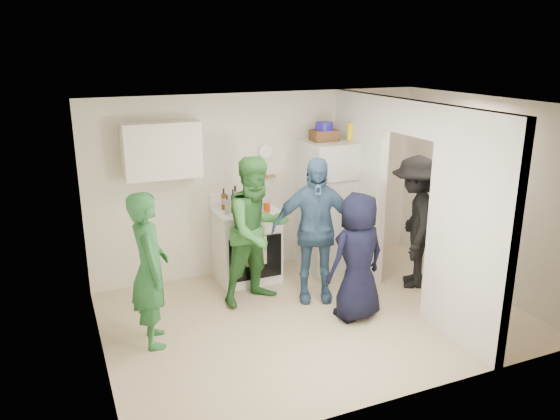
# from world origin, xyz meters

# --- Properties ---
(floor) EXTENTS (4.80, 4.80, 0.00)m
(floor) POSITION_xyz_m (0.00, 0.00, 0.00)
(floor) COLOR tan
(floor) RESTS_ON ground
(wall_back) EXTENTS (4.80, 0.00, 4.80)m
(wall_back) POSITION_xyz_m (0.00, 1.70, 1.25)
(wall_back) COLOR silver
(wall_back) RESTS_ON floor
(wall_front) EXTENTS (4.80, 0.00, 4.80)m
(wall_front) POSITION_xyz_m (0.00, -1.70, 1.25)
(wall_front) COLOR silver
(wall_front) RESTS_ON floor
(wall_left) EXTENTS (0.00, 3.40, 3.40)m
(wall_left) POSITION_xyz_m (-2.40, 0.00, 1.25)
(wall_left) COLOR silver
(wall_left) RESTS_ON floor
(wall_right) EXTENTS (0.00, 3.40, 3.40)m
(wall_right) POSITION_xyz_m (2.40, 0.00, 1.25)
(wall_right) COLOR silver
(wall_right) RESTS_ON floor
(ceiling) EXTENTS (4.80, 4.80, 0.00)m
(ceiling) POSITION_xyz_m (0.00, 0.00, 2.50)
(ceiling) COLOR white
(ceiling) RESTS_ON wall_back
(partition_pier_back) EXTENTS (0.12, 1.20, 2.50)m
(partition_pier_back) POSITION_xyz_m (1.20, 1.10, 1.25)
(partition_pier_back) COLOR silver
(partition_pier_back) RESTS_ON floor
(partition_pier_front) EXTENTS (0.12, 1.20, 2.50)m
(partition_pier_front) POSITION_xyz_m (1.20, -1.10, 1.25)
(partition_pier_front) COLOR silver
(partition_pier_front) RESTS_ON floor
(partition_header) EXTENTS (0.12, 1.00, 0.40)m
(partition_header) POSITION_xyz_m (1.20, 0.00, 2.30)
(partition_header) COLOR silver
(partition_header) RESTS_ON partition_pier_back
(stove) EXTENTS (0.83, 0.70, 0.99)m
(stove) POSITION_xyz_m (-0.36, 1.37, 0.50)
(stove) COLOR white
(stove) RESTS_ON floor
(upper_cabinet) EXTENTS (0.95, 0.34, 0.70)m
(upper_cabinet) POSITION_xyz_m (-1.40, 1.52, 1.85)
(upper_cabinet) COLOR silver
(upper_cabinet) RESTS_ON wall_back
(fridge) EXTENTS (0.76, 0.74, 1.84)m
(fridge) POSITION_xyz_m (0.90, 1.34, 0.92)
(fridge) COLOR silver
(fridge) RESTS_ON floor
(wicker_basket) EXTENTS (0.35, 0.25, 0.15)m
(wicker_basket) POSITION_xyz_m (0.80, 1.39, 1.91)
(wicker_basket) COLOR brown
(wicker_basket) RESTS_ON fridge
(blue_bowl) EXTENTS (0.24, 0.24, 0.11)m
(blue_bowl) POSITION_xyz_m (0.80, 1.39, 2.04)
(blue_bowl) COLOR #1F1698
(blue_bowl) RESTS_ON wicker_basket
(yellow_cup_stack_top) EXTENTS (0.09, 0.09, 0.25)m
(yellow_cup_stack_top) POSITION_xyz_m (1.12, 1.24, 1.96)
(yellow_cup_stack_top) COLOR yellow
(yellow_cup_stack_top) RESTS_ON fridge
(wall_clock) EXTENTS (0.22, 0.02, 0.22)m
(wall_clock) POSITION_xyz_m (0.05, 1.68, 1.70)
(wall_clock) COLOR white
(wall_clock) RESTS_ON wall_back
(spice_shelf) EXTENTS (0.35, 0.08, 0.03)m
(spice_shelf) POSITION_xyz_m (0.00, 1.65, 1.35)
(spice_shelf) COLOR olive
(spice_shelf) RESTS_ON wall_back
(nook_window) EXTENTS (0.03, 0.70, 0.80)m
(nook_window) POSITION_xyz_m (2.38, 0.20, 1.65)
(nook_window) COLOR black
(nook_window) RESTS_ON wall_right
(nook_window_frame) EXTENTS (0.04, 0.76, 0.86)m
(nook_window_frame) POSITION_xyz_m (2.36, 0.20, 1.65)
(nook_window_frame) COLOR white
(nook_window_frame) RESTS_ON wall_right
(nook_valance) EXTENTS (0.04, 0.82, 0.18)m
(nook_valance) POSITION_xyz_m (2.34, 0.20, 2.00)
(nook_valance) COLOR white
(nook_valance) RESTS_ON wall_right
(yellow_cup_stack_stove) EXTENTS (0.09, 0.09, 0.25)m
(yellow_cup_stack_stove) POSITION_xyz_m (-0.48, 1.15, 1.12)
(yellow_cup_stack_stove) COLOR gold
(yellow_cup_stack_stove) RESTS_ON stove
(red_cup) EXTENTS (0.09, 0.09, 0.12)m
(red_cup) POSITION_xyz_m (-0.14, 1.17, 1.05)
(red_cup) COLOR #BC330C
(red_cup) RESTS_ON stove
(person_green_left) EXTENTS (0.44, 0.64, 1.69)m
(person_green_left) POSITION_xyz_m (-1.86, 0.18, 0.85)
(person_green_left) COLOR #30793B
(person_green_left) RESTS_ON floor
(person_green_center) EXTENTS (1.04, 0.90, 1.85)m
(person_green_center) POSITION_xyz_m (-0.46, 0.69, 0.92)
(person_green_center) COLOR #347635
(person_green_center) RESTS_ON floor
(person_denim) EXTENTS (1.16, 0.80, 1.83)m
(person_denim) POSITION_xyz_m (0.21, 0.47, 0.91)
(person_denim) COLOR #38567B
(person_denim) RESTS_ON floor
(person_navy) EXTENTS (0.81, 0.59, 1.52)m
(person_navy) POSITION_xyz_m (0.44, -0.18, 0.76)
(person_navy) COLOR black
(person_navy) RESTS_ON floor
(person_nook) EXTENTS (1.16, 1.31, 1.76)m
(person_nook) POSITION_xyz_m (1.61, 0.33, 0.88)
(person_nook) COLOR black
(person_nook) RESTS_ON floor
(bottle_a) EXTENTS (0.07, 0.07, 0.29)m
(bottle_a) POSITION_xyz_m (-0.62, 1.50, 1.14)
(bottle_a) COLOR brown
(bottle_a) RESTS_ON stove
(bottle_b) EXTENTS (0.06, 0.06, 0.32)m
(bottle_b) POSITION_xyz_m (-0.56, 1.30, 1.15)
(bottle_b) COLOR #1D581E
(bottle_b) RESTS_ON stove
(bottle_c) EXTENTS (0.08, 0.08, 0.30)m
(bottle_c) POSITION_xyz_m (-0.46, 1.52, 1.15)
(bottle_c) COLOR #9EA7AB
(bottle_c) RESTS_ON stove
(bottle_d) EXTENTS (0.07, 0.07, 0.25)m
(bottle_d) POSITION_xyz_m (-0.34, 1.31, 1.12)
(bottle_d) COLOR #602A10
(bottle_d) RESTS_ON stove
(bottle_e) EXTENTS (0.08, 0.08, 0.28)m
(bottle_e) POSITION_xyz_m (-0.25, 1.55, 1.14)
(bottle_e) COLOR gray
(bottle_e) RESTS_ON stove
(bottle_f) EXTENTS (0.06, 0.06, 0.33)m
(bottle_f) POSITION_xyz_m (-0.19, 1.38, 1.16)
(bottle_f) COLOR #123221
(bottle_f) RESTS_ON stove
(bottle_g) EXTENTS (0.06, 0.06, 0.30)m
(bottle_g) POSITION_xyz_m (-0.10, 1.52, 1.15)
(bottle_g) COLOR olive
(bottle_g) RESTS_ON stove
(bottle_h) EXTENTS (0.06, 0.06, 0.27)m
(bottle_h) POSITION_xyz_m (-0.66, 1.25, 1.13)
(bottle_h) COLOR #A5A9B1
(bottle_h) RESTS_ON stove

